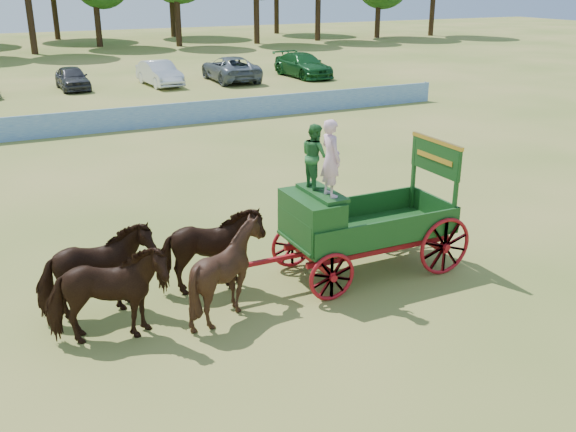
# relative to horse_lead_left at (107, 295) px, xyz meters

# --- Properties ---
(ground) EXTENTS (160.00, 160.00, 0.00)m
(ground) POSITION_rel_horse_lead_left_xyz_m (9.34, 0.06, -0.97)
(ground) COLOR #AA904C
(ground) RESTS_ON ground
(horse_lead_left) EXTENTS (2.45, 1.46, 1.94)m
(horse_lead_left) POSITION_rel_horse_lead_left_xyz_m (0.00, 0.00, 0.00)
(horse_lead_left) COLOR black
(horse_lead_left) RESTS_ON ground
(horse_lead_right) EXTENTS (2.36, 1.20, 1.94)m
(horse_lead_right) POSITION_rel_horse_lead_left_xyz_m (0.00, 1.10, 0.00)
(horse_lead_right) COLOR black
(horse_lead_right) RESTS_ON ground
(horse_wheel_left) EXTENTS (2.06, 1.91, 1.94)m
(horse_wheel_left) POSITION_rel_horse_lead_left_xyz_m (2.40, 0.00, 0.00)
(horse_wheel_left) COLOR black
(horse_wheel_left) RESTS_ON ground
(horse_wheel_right) EXTENTS (2.41, 1.33, 1.94)m
(horse_wheel_right) POSITION_rel_horse_lead_left_xyz_m (2.40, 1.10, 0.00)
(horse_wheel_right) COLOR black
(horse_wheel_right) RESTS_ON ground
(farm_dray) EXTENTS (6.00, 2.00, 3.81)m
(farm_dray) POSITION_rel_horse_lead_left_xyz_m (5.37, 0.56, 0.64)
(farm_dray) COLOR #A61011
(farm_dray) RESTS_ON ground
(sponsor_banner) EXTENTS (26.00, 0.08, 1.05)m
(sponsor_banner) POSITION_rel_horse_lead_left_xyz_m (8.34, 18.06, -0.44)
(sponsor_banner) COLOR #2057AD
(sponsor_banner) RESTS_ON ground
(parked_cars) EXTENTS (38.25, 6.79, 1.63)m
(parked_cars) POSITION_rel_horse_lead_left_xyz_m (4.10, 30.09, -0.21)
(parked_cars) COLOR silver
(parked_cars) RESTS_ON ground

